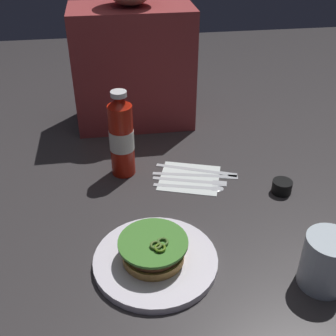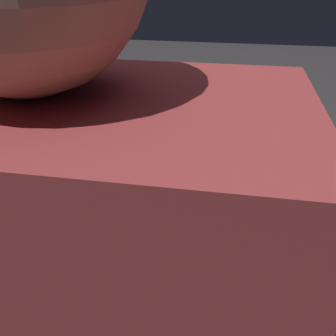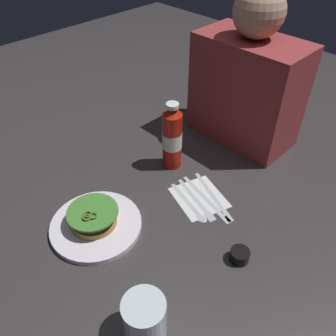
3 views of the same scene
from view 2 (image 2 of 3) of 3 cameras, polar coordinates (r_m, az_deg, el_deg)
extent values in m
plane|color=#363233|center=(0.88, -2.82, 0.32)|extent=(3.00, 3.00, 0.00)
cylinder|color=white|center=(0.95, 2.32, 3.06)|extent=(0.25, 0.25, 0.02)
cylinder|color=#B28340|center=(0.94, 2.60, 3.99)|extent=(0.12, 0.12, 0.02)
cylinder|color=#512D19|center=(0.93, 2.62, 4.93)|extent=(0.11, 0.11, 0.02)
cylinder|color=red|center=(0.93, 2.64, 5.54)|extent=(0.10, 0.10, 0.01)
cylinder|color=#458630|center=(0.93, 2.65, 5.88)|extent=(0.14, 0.14, 0.01)
torus|color=#446828|center=(0.94, 1.67, 6.58)|extent=(0.02, 0.02, 0.01)
torus|color=#517A19|center=(0.95, 2.23, 6.89)|extent=(0.02, 0.02, 0.01)
torus|color=#4E682A|center=(0.94, 2.57, 6.68)|extent=(0.02, 0.02, 0.01)
cylinder|color=red|center=(0.61, 2.11, -3.75)|extent=(0.06, 0.06, 0.19)
cone|color=red|center=(0.56, 2.31, 5.56)|extent=(0.06, 0.06, 0.02)
cylinder|color=white|center=(0.55, 2.35, 7.33)|extent=(0.04, 0.04, 0.01)
cylinder|color=white|center=(0.61, 2.11, -3.48)|extent=(0.06, 0.06, 0.05)
cylinder|color=silver|center=(1.09, -13.11, 8.57)|extent=(0.09, 0.09, 0.11)
cylinder|color=black|center=(0.89, -21.43, -0.44)|extent=(0.05, 0.05, 0.03)
cube|color=white|center=(0.74, -10.33, -6.35)|extent=(0.19, 0.17, 0.00)
cube|color=silver|center=(0.77, -8.52, -4.62)|extent=(0.17, 0.06, 0.00)
ellipsoid|color=silver|center=(0.80, -12.81, -3.36)|extent=(0.04, 0.03, 0.00)
cube|color=silver|center=(0.75, -9.73, -5.62)|extent=(0.18, 0.06, 0.00)
cube|color=silver|center=(0.79, -14.38, -4.06)|extent=(0.04, 0.03, 0.00)
cube|color=silver|center=(0.73, -10.99, -6.67)|extent=(0.19, 0.06, 0.00)
cube|color=silver|center=(0.78, -16.20, -5.10)|extent=(0.08, 0.04, 0.00)
cube|color=silver|center=(0.72, -12.32, -7.76)|extent=(0.18, 0.08, 0.00)
cube|color=silver|center=(0.77, -16.77, -5.65)|extent=(0.08, 0.05, 0.00)
cube|color=#973536|center=(0.35, -14.63, -17.71)|extent=(0.35, 0.19, 0.36)
camera|label=1|loc=(1.45, 10.06, 36.72)|focal=45.02mm
camera|label=3|loc=(1.36, -27.08, 40.19)|focal=36.95mm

